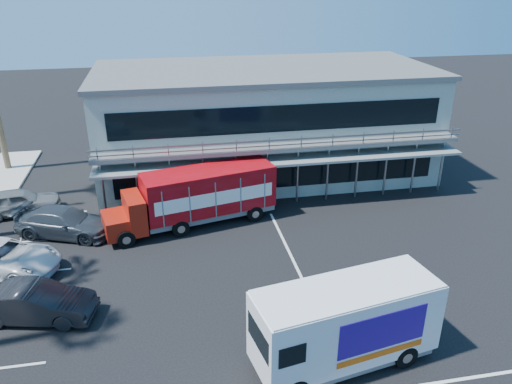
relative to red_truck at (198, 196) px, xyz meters
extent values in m
plane|color=black|center=(2.27, -7.55, -1.75)|extent=(120.00, 120.00, 0.00)
cube|color=gray|center=(5.27, 7.45, 1.75)|extent=(22.00, 10.00, 7.00)
cube|color=#515454|center=(5.27, 7.45, 5.40)|extent=(22.40, 10.40, 0.30)
cube|color=#515454|center=(5.27, 1.85, 1.85)|extent=(22.00, 1.20, 0.25)
cube|color=gray|center=(5.27, 1.30, 2.35)|extent=(22.00, 0.08, 0.90)
cube|color=slate|center=(5.27, 1.55, 1.15)|extent=(22.00, 1.80, 0.15)
cube|color=black|center=(5.27, 2.43, -0.15)|extent=(20.00, 0.06, 1.60)
cube|color=black|center=(5.27, 2.43, 3.45)|extent=(20.00, 0.06, 1.60)
cube|color=#98180C|center=(-4.41, -1.05, -0.84)|extent=(1.71, 2.29, 1.09)
cube|color=#98180C|center=(-3.44, -0.82, -0.34)|extent=(1.41, 2.42, 1.91)
cube|color=black|center=(-3.44, -0.82, 0.21)|extent=(0.49, 1.89, 0.64)
cube|color=#A60A18|center=(0.64, 0.15, 0.26)|extent=(7.61, 3.90, 2.37)
cube|color=slate|center=(0.64, 0.15, -1.16)|extent=(7.53, 3.56, 0.27)
cube|color=white|center=(0.90, -0.97, 0.16)|extent=(6.53, 1.58, 0.77)
cube|color=white|center=(0.37, 1.27, 0.16)|extent=(6.53, 1.58, 0.77)
cylinder|color=black|center=(-3.91, -1.96, -1.27)|extent=(0.99, 0.49, 0.95)
cylinder|color=black|center=(-4.38, -0.01, -1.27)|extent=(0.99, 0.49, 0.95)
cylinder|color=black|center=(-1.08, -1.29, -1.27)|extent=(0.99, 0.49, 0.95)
cylinder|color=black|center=(-1.54, 0.66, -1.27)|extent=(0.99, 0.49, 0.95)
cylinder|color=black|center=(3.17, -0.28, -1.27)|extent=(0.99, 0.49, 0.95)
cylinder|color=black|center=(2.71, 1.67, -1.27)|extent=(0.99, 0.49, 0.95)
cube|color=silver|center=(4.27, -11.93, 0.11)|extent=(6.96, 3.44, 2.66)
cube|color=slate|center=(4.27, -11.93, -1.37)|extent=(6.66, 3.17, 0.33)
cube|color=black|center=(1.01, -12.53, 0.39)|extent=(0.40, 1.85, 0.90)
cube|color=silver|center=(4.27, -11.93, 1.47)|extent=(6.82, 3.37, 0.08)
cube|color=navy|center=(5.22, -12.93, 0.30)|extent=(3.37, 0.64, 1.43)
cube|color=navy|center=(4.81, -10.66, 0.30)|extent=(3.37, 0.64, 1.43)
cube|color=#F2590C|center=(5.23, -12.94, -0.65)|extent=(3.37, 0.64, 0.24)
cylinder|color=black|center=(1.75, -11.37, -1.29)|extent=(0.95, 0.44, 0.91)
cylinder|color=black|center=(6.41, -12.56, -1.29)|extent=(0.95, 0.44, 0.91)
cylinder|color=black|center=(6.05, -10.58, -1.29)|extent=(0.95, 0.44, 0.91)
imported|color=black|center=(-7.23, -7.22, -0.97)|extent=(4.97, 2.64, 1.56)
imported|color=silver|center=(-9.58, -3.15, -0.98)|extent=(6.10, 4.51, 1.54)
imported|color=#2F373F|center=(-7.23, 0.05, -0.98)|extent=(5.70, 3.85, 1.53)
imported|color=slate|center=(-10.23, 3.25, -0.97)|extent=(4.76, 2.50, 1.54)
camera|label=1|loc=(-1.50, -25.33, 11.49)|focal=35.00mm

